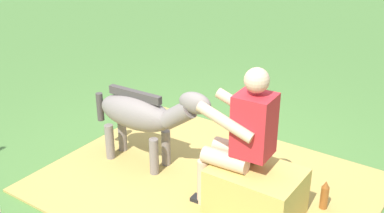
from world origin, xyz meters
The scene contains 6 objects.
ground_plane centered at (0.00, 0.00, 0.00)m, with size 24.00×24.00×0.00m, color #4C7A38.
hay_patch centered at (-0.27, 0.14, 0.01)m, with size 2.97×2.33×0.02m, color tan.
hay_bale centered at (-0.86, 0.29, 0.22)m, with size 0.74×0.55×0.45m, color tan.
person_seated centered at (-0.70, 0.30, 0.73)m, with size 0.68×0.44×1.33m.
pony_standing centered at (0.43, 0.19, 0.56)m, with size 1.35×0.36×0.93m.
soda_bottle centered at (-1.32, -0.11, 0.14)m, with size 0.07×0.07×0.29m.
Camera 1 is at (-2.34, 3.37, 2.53)m, focal length 44.72 mm.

